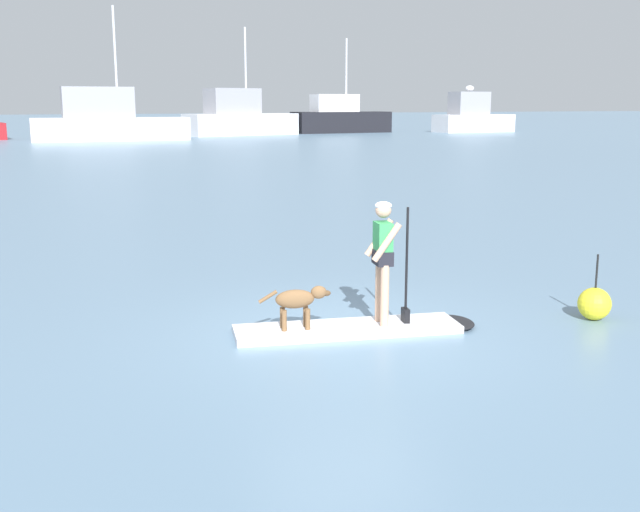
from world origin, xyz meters
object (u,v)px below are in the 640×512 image
object	(u,v)px
paddleboard	(363,328)
marker_buoy	(594,304)
dog	(298,300)
moored_boat_starboard	(239,118)
moored_boat_outer	(472,117)
person_paddler	(384,253)
moored_boat_far_starboard	(107,121)
moored_boat_far_port	(340,118)

from	to	relation	value
paddleboard	marker_buoy	size ratio (longest dim) A/B	3.57
dog	marker_buoy	bearing A→B (deg)	-12.32
moored_boat_starboard	moored_boat_outer	size ratio (longest dim) A/B	1.30
person_paddler	paddleboard	bearing A→B (deg)	169.25
dog	moored_boat_outer	xyz separation A→B (m)	(42.61, 60.13, 1.08)
moored_boat_far_starboard	moored_boat_starboard	bearing A→B (deg)	25.02
moored_boat_far_starboard	person_paddler	bearing A→B (deg)	-93.25
moored_boat_starboard	marker_buoy	world-z (taller)	moored_boat_starboard
moored_boat_starboard	moored_boat_outer	bearing A→B (deg)	-4.56
moored_boat_far_port	marker_buoy	xyz separation A→B (m)	(-24.48, -64.62, -1.27)
dog	moored_boat_far_starboard	distance (m)	56.23
dog	marker_buoy	size ratio (longest dim) A/B	1.02
moored_boat_far_starboard	paddleboard	bearing A→B (deg)	-93.53
paddleboard	moored_boat_starboard	world-z (taller)	moored_boat_starboard
moored_boat_far_port	moored_boat_outer	world-z (taller)	moored_boat_far_port
person_paddler	moored_boat_outer	bearing A→B (deg)	55.54
dog	moored_boat_outer	size ratio (longest dim) A/B	0.11
paddleboard	moored_boat_starboard	bearing A→B (deg)	75.14
moored_boat_outer	paddleboard	bearing A→B (deg)	-124.67
person_paddler	dog	distance (m)	1.34
moored_boat_starboard	moored_boat_far_port	distance (m)	11.46
moored_boat_starboard	moored_boat_far_port	bearing A→B (deg)	7.71
person_paddler	moored_boat_far_port	xyz separation A→B (m)	(27.61, 63.90, 0.41)
moored_boat_outer	marker_buoy	size ratio (longest dim) A/B	9.02
person_paddler	moored_boat_far_port	distance (m)	69.61
paddleboard	moored_boat_outer	xyz separation A→B (m)	(41.71, 60.30, 1.52)
person_paddler	moored_boat_starboard	xyz separation A→B (m)	(16.26, 62.36, 0.56)
paddleboard	moored_boat_starboard	xyz separation A→B (m)	(16.53, 62.31, 1.61)
moored_boat_starboard	moored_boat_outer	xyz separation A→B (m)	(25.17, -2.01, -0.09)
paddleboard	person_paddler	world-z (taller)	person_paddler
dog	person_paddler	bearing A→B (deg)	-10.75
moored_boat_far_port	moored_boat_outer	bearing A→B (deg)	-14.39
person_paddler	moored_boat_far_starboard	distance (m)	56.36
moored_boat_starboard	marker_buoy	size ratio (longest dim) A/B	11.71
dog	moored_boat_starboard	world-z (taller)	moored_boat_starboard
dog	moored_boat_far_starboard	bearing A→B (deg)	85.54
moored_boat_starboard	moored_boat_outer	world-z (taller)	moored_boat_starboard
dog	moored_boat_outer	world-z (taller)	moored_boat_outer
paddleboard	moored_boat_starboard	size ratio (longest dim) A/B	0.30
moored_boat_outer	marker_buoy	bearing A→B (deg)	-122.09
moored_boat_starboard	moored_boat_outer	distance (m)	25.25
paddleboard	person_paddler	distance (m)	1.09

